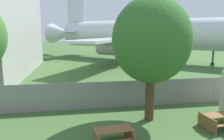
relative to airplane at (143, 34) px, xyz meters
The scene contains 5 objects.
perimeter_fence 23.78m from the airplane, 106.90° to the right, with size 56.07×0.07×1.79m.
airplane is the anchor object (origin of this frame).
picnic_bench_near_cabin 27.03m from the airplane, 98.46° to the right, with size 2.05×1.58×0.76m.
picnic_bench_open_grass 29.22m from the airplane, 109.72° to the right, with size 1.83×1.57×0.76m.
tree_near_hangar 25.83m from the airplane, 106.38° to the right, with size 4.26×4.26×6.87m.
Camera 1 is at (-4.44, -3.94, 4.97)m, focal length 35.00 mm.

